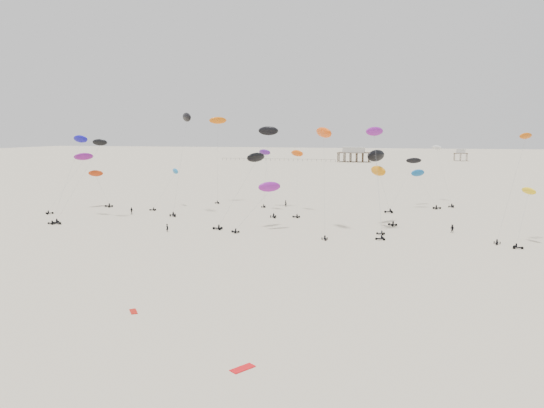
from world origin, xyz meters
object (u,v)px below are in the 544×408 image
(rig_4, at_px, (218,129))
(spectator_0, at_px, (167,232))
(pavilion_main, at_px, (354,156))
(rig_0, at_px, (268,173))
(rig_9, at_px, (248,172))
(pavilion_small, at_px, (461,156))

(rig_4, bearing_deg, spectator_0, 49.37)
(pavilion_main, bearing_deg, spectator_0, -92.85)
(rig_0, distance_m, spectator_0, 34.51)
(rig_9, bearing_deg, rig_0, 4.62)
(rig_0, xyz_separation_m, spectator_0, (-13.05, -30.36, -9.95))
(pavilion_small, bearing_deg, rig_0, -105.17)
(pavilion_small, height_order, rig_0, rig_0)
(pavilion_main, distance_m, spectator_0, 258.11)
(rig_9, relative_size, spectator_0, 8.56)
(pavilion_main, xyz_separation_m, rig_9, (1.56, -249.04, 7.50))
(pavilion_small, relative_size, spectator_0, 4.69)
(pavilion_main, distance_m, rig_4, 212.58)
(pavilion_main, distance_m, pavilion_small, 76.16)
(pavilion_small, bearing_deg, spectator_0, -106.06)
(rig_4, xyz_separation_m, spectator_0, (5.79, -46.64, -20.66))
(pavilion_main, height_order, rig_4, rig_4)
(spectator_0, bearing_deg, rig_4, -59.09)
(pavilion_small, height_order, rig_4, rig_4)
(pavilion_main, bearing_deg, rig_0, -89.95)
(pavilion_main, distance_m, rig_9, 249.16)
(rig_4, relative_size, rig_9, 1.49)
(rig_9, bearing_deg, spectator_0, 122.19)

